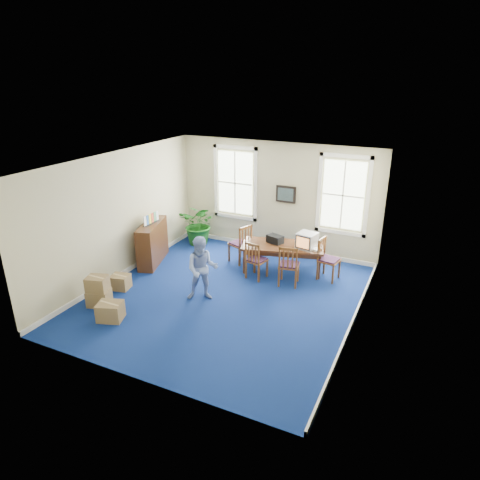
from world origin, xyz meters
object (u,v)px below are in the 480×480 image
at_px(crt_tv, 307,241).
at_px(credenza, 152,242).
at_px(conference_table, 282,257).
at_px(cardboard_boxes, 107,290).
at_px(man, 202,269).
at_px(potted_plant, 200,224).
at_px(chair_near_left, 257,259).

relative_size(crt_tv, credenza, 0.33).
height_order(conference_table, credenza, credenza).
xyz_separation_m(credenza, cardboard_boxes, (0.50, -2.41, -0.22)).
xyz_separation_m(man, cardboard_boxes, (-1.80, -1.17, -0.40)).
height_order(credenza, cardboard_boxes, credenza).
xyz_separation_m(credenza, potted_plant, (0.50, 1.72, 0.06)).
bearing_deg(potted_plant, credenza, -106.29).
relative_size(crt_tv, potted_plant, 0.38).
relative_size(chair_near_left, cardboard_boxes, 0.78).
bearing_deg(man, conference_table, 37.30).
distance_m(crt_tv, credenza, 4.22).
bearing_deg(man, crt_tv, 26.62).
distance_m(potted_plant, cardboard_boxes, 4.14).
bearing_deg(cardboard_boxes, conference_table, 49.75).
bearing_deg(potted_plant, man, -58.68).
bearing_deg(credenza, chair_near_left, -11.84).
distance_m(crt_tv, potted_plant, 3.62).
xyz_separation_m(potted_plant, cardboard_boxes, (-0.00, -4.13, -0.27)).
bearing_deg(potted_plant, cardboard_boxes, -90.00).
distance_m(crt_tv, cardboard_boxes, 5.03).
bearing_deg(conference_table, credenza, -178.65).
distance_m(crt_tv, man, 2.93).
height_order(conference_table, man, man).
height_order(man, cardboard_boxes, man).
relative_size(chair_near_left, credenza, 0.67).
height_order(crt_tv, credenza, credenza).
relative_size(conference_table, chair_near_left, 2.09).
bearing_deg(credenza, conference_table, -1.03).
xyz_separation_m(conference_table, man, (-1.13, -2.29, 0.41)).
bearing_deg(conference_table, crt_tv, -11.27).
xyz_separation_m(chair_near_left, cardboard_boxes, (-2.49, -2.74, -0.13)).
xyz_separation_m(chair_near_left, man, (-0.69, -1.56, 0.26)).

